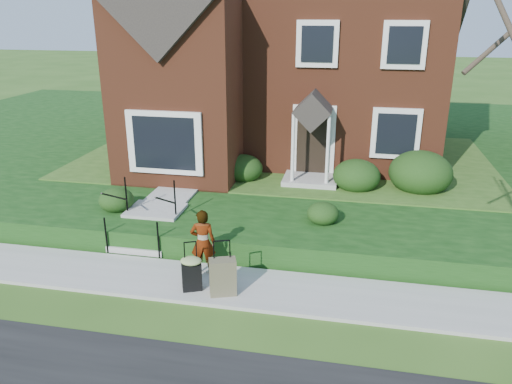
% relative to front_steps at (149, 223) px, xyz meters
% --- Properties ---
extents(ground, '(120.00, 120.00, 0.00)m').
position_rel_front_steps_xyz_m(ground, '(2.50, -1.84, -0.47)').
color(ground, '#2D5119').
rests_on(ground, ground).
extents(sidewalk, '(60.00, 1.60, 0.08)m').
position_rel_front_steps_xyz_m(sidewalk, '(2.50, -1.84, -0.43)').
color(sidewalk, '#9E9B93').
rests_on(sidewalk, ground).
extents(terrace, '(44.00, 20.00, 0.60)m').
position_rel_front_steps_xyz_m(terrace, '(6.50, 9.06, -0.17)').
color(terrace, '#10340E').
rests_on(terrace, ground).
extents(walkway, '(1.20, 6.00, 0.06)m').
position_rel_front_steps_xyz_m(walkway, '(0.00, 3.16, 0.16)').
color(walkway, '#9E9B93').
rests_on(walkway, terrace).
extents(main_house, '(10.40, 10.20, 9.40)m').
position_rel_front_steps_xyz_m(main_house, '(2.29, 7.76, 4.79)').
color(main_house, brown).
rests_on(main_house, terrace).
extents(front_steps, '(1.40, 2.02, 1.50)m').
position_rel_front_steps_xyz_m(front_steps, '(0.00, 0.00, 0.00)').
color(front_steps, '#9E9B93').
rests_on(front_steps, ground).
extents(foundation_shrubs, '(10.31, 4.54, 1.26)m').
position_rel_front_steps_xyz_m(foundation_shrubs, '(3.92, 3.24, 0.64)').
color(foundation_shrubs, black).
rests_on(foundation_shrubs, terrace).
extents(woman, '(0.59, 0.44, 1.48)m').
position_rel_front_steps_xyz_m(woman, '(1.88, -1.47, 0.34)').
color(woman, '#999999').
rests_on(woman, sidewalk).
extents(suitcase_black, '(0.55, 0.50, 1.06)m').
position_rel_front_steps_xyz_m(suitcase_black, '(1.85, -2.19, 0.02)').
color(suitcase_black, black).
rests_on(suitcase_black, sidewalk).
extents(suitcase_olive, '(0.60, 0.46, 1.16)m').
position_rel_front_steps_xyz_m(suitcase_olive, '(2.51, -2.22, -0.01)').
color(suitcase_olive, brown).
rests_on(suitcase_olive, sidewalk).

